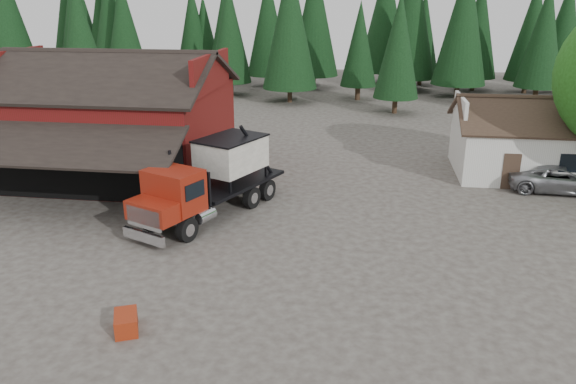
# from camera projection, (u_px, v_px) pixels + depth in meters

# --- Properties ---
(ground) EXTENTS (120.00, 120.00, 0.00)m
(ground) POSITION_uv_depth(u_px,v_px,m) (270.00, 255.00, 22.90)
(ground) COLOR #3F3832
(ground) RESTS_ON ground
(red_barn) EXTENTS (12.80, 13.63, 7.18)m
(red_barn) POSITION_uv_depth(u_px,v_px,m) (113.00, 128.00, 32.72)
(red_barn) COLOR maroon
(red_barn) RESTS_ON ground
(farmhouse) EXTENTS (8.60, 6.42, 4.65)m
(farmhouse) POSITION_uv_depth(u_px,v_px,m) (528.00, 146.00, 32.71)
(farmhouse) COLOR silver
(farmhouse) RESTS_ON ground
(conifer_backdrop) EXTENTS (76.00, 16.00, 16.00)m
(conifer_backdrop) POSITION_uv_depth(u_px,v_px,m) (336.00, 90.00, 62.08)
(conifer_backdrop) COLOR black
(conifer_backdrop) RESTS_ON ground
(near_pine_a) EXTENTS (4.40, 4.40, 11.40)m
(near_pine_a) POSITION_uv_depth(u_px,v_px,m) (80.00, 38.00, 49.85)
(near_pine_a) COLOR #382619
(near_pine_a) RESTS_ON ground
(near_pine_b) EXTENTS (3.96, 3.96, 10.40)m
(near_pine_b) POSITION_uv_depth(u_px,v_px,m) (399.00, 45.00, 48.10)
(near_pine_b) COLOR #382619
(near_pine_b) RESTS_ON ground
(near_pine_d) EXTENTS (5.28, 5.28, 13.40)m
(near_pine_d) POSITION_uv_depth(u_px,v_px,m) (290.00, 24.00, 52.68)
(near_pine_d) COLOR #382619
(near_pine_d) RESTS_ON ground
(feed_truck) EXTENTS (5.84, 9.20, 4.07)m
(feed_truck) POSITION_uv_depth(u_px,v_px,m) (212.00, 177.00, 26.49)
(feed_truck) COLOR black
(feed_truck) RESTS_ON ground
(silver_car) EXTENTS (5.40, 2.79, 1.45)m
(silver_car) POSITION_uv_depth(u_px,v_px,m) (559.00, 178.00, 30.10)
(silver_car) COLOR #929399
(silver_car) RESTS_ON ground
(equip_box) EXTENTS (1.08, 1.29, 0.60)m
(equip_box) POSITION_uv_depth(u_px,v_px,m) (126.00, 323.00, 17.68)
(equip_box) COLOR maroon
(equip_box) RESTS_ON ground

